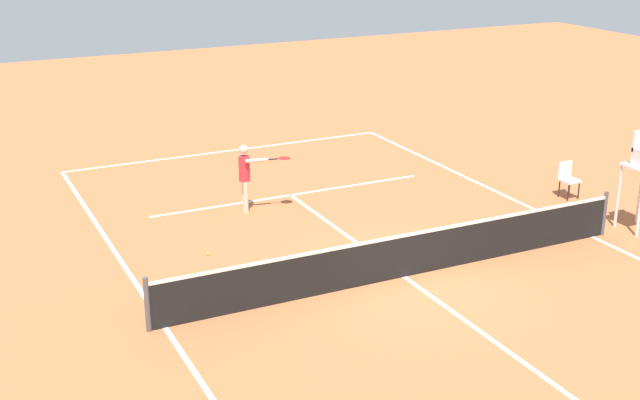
% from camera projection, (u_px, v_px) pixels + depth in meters
% --- Properties ---
extents(ground_plane, '(60.00, 60.00, 0.00)m').
position_uv_depth(ground_plane, '(404.00, 277.00, 17.70)').
color(ground_plane, '#B76038').
extents(court_lines, '(10.36, 21.26, 0.01)m').
position_uv_depth(court_lines, '(404.00, 277.00, 17.70)').
color(court_lines, white).
rests_on(court_lines, ground).
extents(tennis_net, '(10.96, 0.10, 1.07)m').
position_uv_depth(tennis_net, '(405.00, 255.00, 17.53)').
color(tennis_net, '#4C4C51').
rests_on(tennis_net, ground).
extents(player_serving, '(1.26, 0.75, 1.74)m').
position_uv_depth(player_serving, '(246.00, 172.00, 21.13)').
color(player_serving, beige).
rests_on(player_serving, ground).
extents(tennis_ball, '(0.07, 0.07, 0.07)m').
position_uv_depth(tennis_ball, '(208.00, 254.00, 18.77)').
color(tennis_ball, '#CCE033').
rests_on(tennis_ball, ground).
extents(courtside_chair_mid, '(0.44, 0.46, 0.95)m').
position_uv_depth(courtside_chair_mid, '(568.00, 178.00, 22.32)').
color(courtside_chair_mid, '#262626').
rests_on(courtside_chair_mid, ground).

